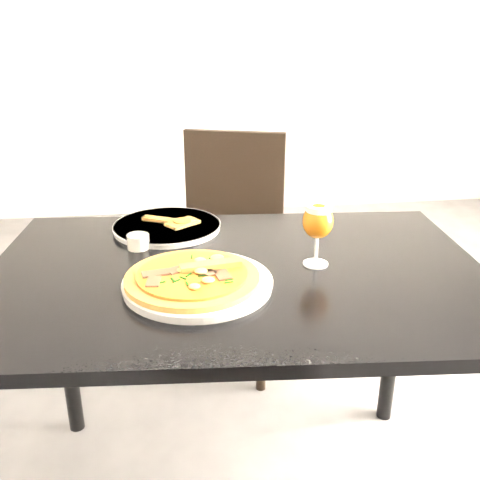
{
  "coord_description": "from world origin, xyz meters",
  "views": [
    {
      "loc": [
        -0.39,
        -0.83,
        1.29
      ],
      "look_at": [
        -0.23,
        0.31,
        0.83
      ],
      "focal_mm": 40.0,
      "sensor_mm": 36.0,
      "label": 1
    }
  ],
  "objects": [
    {
      "name": "crust_scraps",
      "position": [
        -0.38,
        0.63,
        0.77
      ],
      "size": [
        0.17,
        0.12,
        0.01
      ],
      "rotation": [
        0.0,
        0.0,
        -0.07
      ],
      "color": "#945A23",
      "rests_on": "plate_second"
    },
    {
      "name": "plate_main",
      "position": [
        -0.34,
        0.24,
        0.76
      ],
      "size": [
        0.4,
        0.4,
        0.02
      ],
      "primitive_type": "cylinder",
      "rotation": [
        0.0,
        0.0,
        -0.23
      ],
      "color": "silver",
      "rests_on": "dining_table"
    },
    {
      "name": "dining_table",
      "position": [
        -0.24,
        0.33,
        0.66
      ],
      "size": [
        1.26,
        0.89,
        0.75
      ],
      "rotation": [
        0.0,
        0.0,
        -0.08
      ],
      "color": "black",
      "rests_on": "ground"
    },
    {
      "name": "sauce_cup",
      "position": [
        -0.48,
        0.49,
        0.77
      ],
      "size": [
        0.06,
        0.06,
        0.04
      ],
      "color": "beige",
      "rests_on": "dining_table"
    },
    {
      "name": "chair_far",
      "position": [
        -0.17,
        1.12,
        0.5
      ],
      "size": [
        0.53,
        0.53,
        0.92
      ],
      "rotation": [
        0.0,
        0.0,
        -0.32
      ],
      "color": "black",
      "rests_on": "ground"
    },
    {
      "name": "beer_glass",
      "position": [
        -0.04,
        0.33,
        0.86
      ],
      "size": [
        0.07,
        0.07,
        0.16
      ],
      "color": "silver",
      "rests_on": "dining_table"
    },
    {
      "name": "plate_second",
      "position": [
        -0.4,
        0.62,
        0.76
      ],
      "size": [
        0.34,
        0.34,
        0.02
      ],
      "primitive_type": "cylinder",
      "rotation": [
        0.0,
        0.0,
        0.14
      ],
      "color": "silver",
      "rests_on": "dining_table"
    },
    {
      "name": "loose_crust",
      "position": [
        -0.31,
        0.41,
        0.75
      ],
      "size": [
        0.1,
        0.03,
        0.01
      ],
      "primitive_type": "cube",
      "rotation": [
        0.0,
        0.0,
        0.12
      ],
      "color": "#945A23",
      "rests_on": "dining_table"
    },
    {
      "name": "pizza",
      "position": [
        -0.35,
        0.24,
        0.78
      ],
      "size": [
        0.3,
        0.3,
        0.03
      ],
      "rotation": [
        0.0,
        0.0,
        -0.15
      ],
      "color": "#945A23",
      "rests_on": "plate_main"
    }
  ]
}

